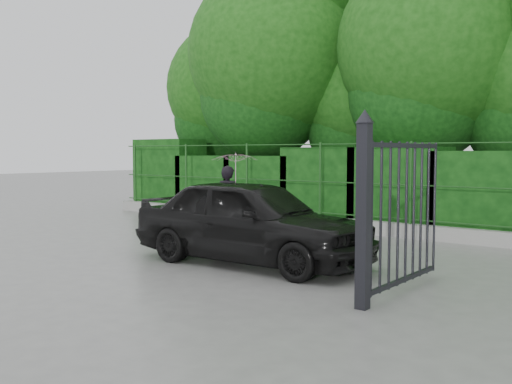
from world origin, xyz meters
The scene contains 8 objects.
ground centered at (0.00, 0.00, 0.00)m, with size 80.00×80.00×0.00m, color gray.
kerb centered at (0.00, 4.50, 0.15)m, with size 14.00×0.25×0.30m, color #9E9E99.
fence centered at (0.22, 4.50, 1.20)m, with size 14.13×0.06×1.80m.
hedge centered at (-0.13, 5.50, 0.97)m, with size 14.20×1.20×2.27m.
trees centered at (1.14, 7.74, 4.62)m, with size 17.10×6.15×8.08m.
gate centered at (4.60, -0.72, 1.19)m, with size 0.22×2.33×2.36m.
woman centered at (-0.08, 1.84, 1.24)m, with size 0.97×0.98×1.87m.
car centered at (1.80, 0.15, 0.72)m, with size 1.70×4.23×1.44m, color black.
Camera 1 is at (7.78, -7.19, 1.86)m, focal length 40.00 mm.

